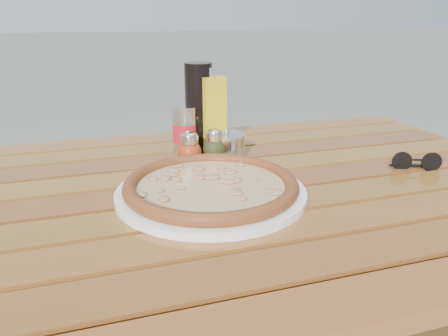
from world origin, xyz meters
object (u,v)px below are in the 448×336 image
object	(u,v)px
pizza	(211,185)
oregano_shaker	(214,146)
pepper_shaker	(190,150)
soda_can	(186,131)
table	(227,219)
sunglasses	(416,162)
dark_bottle	(199,109)
plate	(211,193)
olive_oil_cruet	(211,115)
parmesan_tin	(226,145)

from	to	relation	value
pizza	oregano_shaker	world-z (taller)	oregano_shaker
pepper_shaker	soda_can	world-z (taller)	soda_can
table	sunglasses	xyz separation A→B (m)	(0.43, -0.04, 0.09)
pepper_shaker	dark_bottle	size ratio (longest dim) A/B	0.37
plate	oregano_shaker	bearing A→B (deg)	71.52
plate	olive_oil_cruet	size ratio (longest dim) A/B	1.71
olive_oil_cruet	dark_bottle	bearing A→B (deg)	145.88
pepper_shaker	oregano_shaker	xyz separation A→B (m)	(0.06, 0.01, 0.00)
plate	parmesan_tin	xyz separation A→B (m)	(0.10, 0.22, 0.02)
plate	dark_bottle	world-z (taller)	dark_bottle
table	sunglasses	world-z (taller)	sunglasses
table	oregano_shaker	size ratio (longest dim) A/B	17.07
plate	dark_bottle	xyz separation A→B (m)	(0.05, 0.28, 0.10)
olive_oil_cruet	sunglasses	distance (m)	0.48
dark_bottle	parmesan_tin	distance (m)	0.11
parmesan_tin	soda_can	bearing A→B (deg)	144.79
parmesan_tin	olive_oil_cruet	bearing A→B (deg)	120.85
olive_oil_cruet	sunglasses	bearing A→B (deg)	-31.87
plate	parmesan_tin	size ratio (longest dim) A/B	3.59
plate	olive_oil_cruet	xyz separation A→B (m)	(0.08, 0.26, 0.09)
pizza	dark_bottle	size ratio (longest dim) A/B	1.86
oregano_shaker	dark_bottle	bearing A→B (deg)	99.33
pizza	pepper_shaker	size ratio (longest dim) A/B	4.98
plate	pizza	size ratio (longest dim) A/B	0.88
dark_bottle	soda_can	world-z (taller)	dark_bottle
sunglasses	table	bearing A→B (deg)	-162.30
pepper_shaker	parmesan_tin	world-z (taller)	pepper_shaker
plate	soda_can	distance (m)	0.28
table	soda_can	bearing A→B (deg)	96.94
olive_oil_cruet	parmesan_tin	bearing A→B (deg)	-59.15
table	pepper_shaker	xyz separation A→B (m)	(-0.04, 0.14, 0.11)
parmesan_tin	sunglasses	xyz separation A→B (m)	(0.38, -0.21, -0.01)
dark_bottle	sunglasses	size ratio (longest dim) A/B	2.01
oregano_shaker	parmesan_tin	world-z (taller)	oregano_shaker
oregano_shaker	soda_can	size ratio (longest dim) A/B	0.68
plate	soda_can	bearing A→B (deg)	86.20
pepper_shaker	dark_bottle	xyz separation A→B (m)	(0.05, 0.09, 0.07)
dark_bottle	olive_oil_cruet	world-z (taller)	dark_bottle
plate	sunglasses	size ratio (longest dim) A/B	3.29
pepper_shaker	oregano_shaker	distance (m)	0.06
plate	oregano_shaker	xyz separation A→B (m)	(0.06, 0.19, 0.03)
olive_oil_cruet	parmesan_tin	size ratio (longest dim) A/B	2.10
oregano_shaker	olive_oil_cruet	size ratio (longest dim) A/B	0.39
plate	sunglasses	bearing A→B (deg)	1.18
plate	oregano_shaker	size ratio (longest dim) A/B	4.39
plate	pepper_shaker	bearing A→B (deg)	88.61
pizza	dark_bottle	bearing A→B (deg)	79.56
oregano_shaker	pizza	bearing A→B (deg)	-108.48
table	plate	bearing A→B (deg)	-136.04
table	pizza	size ratio (longest dim) A/B	3.43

